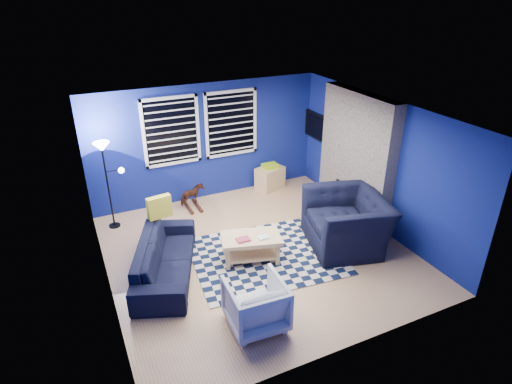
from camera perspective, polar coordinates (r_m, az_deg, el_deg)
floor at (r=7.65m, az=0.15°, el=-7.98°), size 5.00×5.00×0.00m
ceiling at (r=6.59m, az=0.17°, el=10.34°), size 5.00×5.00×0.00m
wall_back at (r=9.18m, az=-6.55°, el=6.60°), size 5.00×0.00×5.00m
wall_left at (r=6.49m, az=-20.27°, el=-3.59°), size 0.00×5.00×5.00m
wall_right at (r=8.32m, az=15.96°, el=3.63°), size 0.00×5.00×5.00m
fireplace at (r=8.61m, az=13.09°, el=4.34°), size 0.65×2.00×2.50m
window_left at (r=8.84m, az=-11.22°, el=7.90°), size 1.17×0.06×1.42m
window_right at (r=9.22m, az=-3.32°, el=9.10°), size 1.17×0.06×1.42m
tv at (r=9.73m, az=8.28°, el=8.56°), size 0.07×1.00×0.58m
rug at (r=7.54m, az=1.34°, el=-8.50°), size 2.69×2.25×0.02m
sofa at (r=7.11m, az=-12.00°, el=-8.63°), size 2.25×1.52×0.61m
armchair_big at (r=7.79m, az=11.98°, el=-3.85°), size 1.73×1.60×0.95m
armchair_bent at (r=6.02m, az=-0.04°, el=-14.69°), size 0.80×0.83×0.71m
rocking_horse at (r=9.05m, az=-8.53°, el=-0.43°), size 0.42×0.58×0.44m
coffee_table at (r=7.26m, az=-0.69°, el=-6.84°), size 1.11×0.82×0.49m
cabinet at (r=9.83m, az=1.86°, el=1.93°), size 0.71×0.58×0.60m
floor_lamp at (r=8.26m, az=-19.53°, el=4.19°), size 0.47×0.29×1.73m
throw_pillow at (r=7.57m, az=-12.77°, el=-1.98°), size 0.43×0.18×0.40m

